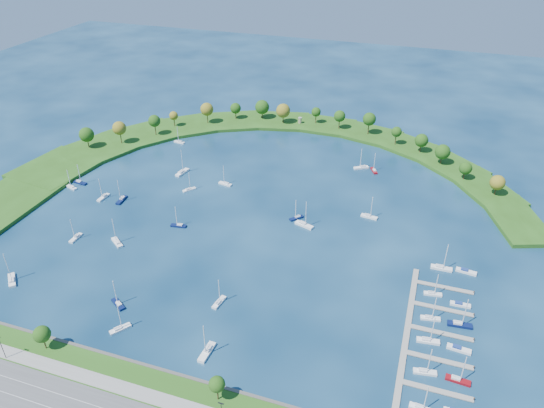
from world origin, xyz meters
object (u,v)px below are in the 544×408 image
(moored_boat_14, at_px, (179,225))
(docked_boat_6, at_px, (430,318))
(docked_boat_2, at_px, (425,371))
(moored_boat_15, at_px, (297,217))
(moored_boat_0, at_px, (189,189))
(moored_boat_11, at_px, (182,172))
(moored_boat_4, at_px, (120,328))
(moored_boat_18, at_px, (103,197))
(docked_boat_5, at_px, (459,349))
(harbor_tower, at_px, (300,120))
(docked_boat_7, at_px, (460,324))
(dock_system, at_px, (427,343))
(moored_boat_16, at_px, (80,182))
(moored_boat_9, at_px, (225,183))
(docked_boat_11, at_px, (466,271))
(moored_boat_5, at_px, (361,167))
(docked_boat_9, at_px, (460,304))
(docked_boat_3, at_px, (458,379))
(docked_boat_0, at_px, (421,408))
(moored_boat_6, at_px, (76,237))
(docked_boat_10, at_px, (441,267))
(moored_boat_7, at_px, (122,199))
(moored_boat_3, at_px, (12,280))
(moored_boat_13, at_px, (207,351))
(docked_boat_8, at_px, (433,293))
(moored_boat_10, at_px, (118,303))
(moored_boat_2, at_px, (304,224))
(docked_boat_4, at_px, (428,340))
(moored_boat_20, at_px, (369,216))
(moored_boat_17, at_px, (219,302))
(moored_boat_12, at_px, (117,242))
(moored_boat_8, at_px, (179,142))

(moored_boat_14, relative_size, docked_boat_6, 1.03)
(docked_boat_2, bearing_deg, moored_boat_15, 122.24)
(moored_boat_0, height_order, moored_boat_11, moored_boat_11)
(moored_boat_4, height_order, moored_boat_18, moored_boat_18)
(moored_boat_11, height_order, docked_boat_5, moored_boat_11)
(harbor_tower, distance_m, moored_boat_15, 116.23)
(moored_boat_15, bearing_deg, moored_boat_0, -56.75)
(harbor_tower, relative_size, docked_boat_7, 0.31)
(docked_boat_6, bearing_deg, moored_boat_0, 146.23)
(dock_system, height_order, moored_boat_16, moored_boat_16)
(moored_boat_16, xyz_separation_m, docked_boat_5, (199.76, -58.38, -0.28))
(moored_boat_9, height_order, docked_boat_11, moored_boat_9)
(harbor_tower, distance_m, moored_boat_18, 144.13)
(moored_boat_5, relative_size, docked_boat_9, 1.65)
(moored_boat_0, height_order, moored_boat_4, moored_boat_4)
(harbor_tower, distance_m, docked_boat_9, 185.31)
(dock_system, distance_m, docked_boat_3, 17.30)
(moored_boat_14, height_order, docked_boat_0, moored_boat_14)
(moored_boat_6, height_order, docked_boat_10, docked_boat_10)
(moored_boat_7, height_order, docked_boat_9, moored_boat_7)
(moored_boat_3, relative_size, moored_boat_7, 1.08)
(docked_boat_5, height_order, docked_boat_10, docked_boat_10)
(moored_boat_14, xyz_separation_m, docked_boat_9, (128.83, -14.11, -0.31))
(moored_boat_3, distance_m, moored_boat_14, 74.14)
(moored_boat_15, distance_m, moored_boat_16, 122.60)
(docked_boat_2, bearing_deg, harbor_tower, 108.38)
(moored_boat_13, relative_size, docked_boat_11, 1.59)
(docked_boat_5, bearing_deg, moored_boat_15, 146.64)
(docked_boat_7, bearing_deg, docked_boat_8, 120.66)
(moored_boat_11, bearing_deg, docked_boat_6, -107.32)
(moored_boat_5, bearing_deg, dock_system, 78.47)
(moored_boat_4, relative_size, moored_boat_16, 0.98)
(docked_boat_7, bearing_deg, moored_boat_4, -165.78)
(moored_boat_0, distance_m, moored_boat_13, 114.97)
(moored_boat_10, height_order, moored_boat_18, moored_boat_18)
(moored_boat_9, bearing_deg, moored_boat_2, 165.05)
(moored_boat_14, xyz_separation_m, docked_boat_10, (120.75, 6.72, 0.06))
(moored_boat_7, distance_m, moored_boat_18, 10.51)
(docked_boat_4, bearing_deg, moored_boat_16, 155.99)
(moored_boat_20, distance_m, docked_boat_9, 67.29)
(moored_boat_6, bearing_deg, docked_boat_2, 80.79)
(moored_boat_16, xyz_separation_m, docked_boat_9, (199.76, -34.68, -0.33))
(harbor_tower, height_order, moored_boat_13, moored_boat_13)
(moored_boat_10, distance_m, docked_boat_6, 119.17)
(dock_system, xyz_separation_m, docked_boat_10, (2.61, 45.05, 0.58))
(moored_boat_2, xyz_separation_m, docked_boat_7, (72.10, -45.18, -0.03))
(moored_boat_6, relative_size, moored_boat_17, 0.99)
(moored_boat_12, relative_size, moored_boat_15, 1.20)
(moored_boat_8, height_order, docked_boat_11, moored_boat_8)
(moored_boat_18, relative_size, docked_boat_5, 1.41)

